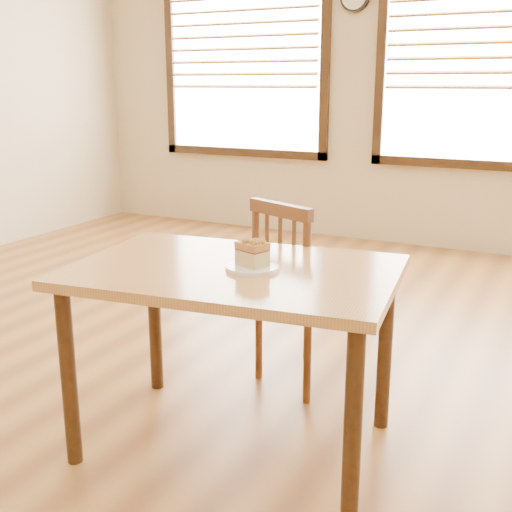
{
  "coord_description": "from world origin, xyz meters",
  "views": [
    {
      "loc": [
        1.14,
        -1.71,
        1.43
      ],
      "look_at": [
        0.07,
        0.37,
        0.8
      ],
      "focal_mm": 45.0,
      "sensor_mm": 36.0,
      "label": 1
    }
  ],
  "objects": [
    {
      "name": "plate",
      "position": [
        0.07,
        0.34,
        0.76
      ],
      "size": [
        0.2,
        0.2,
        0.02
      ],
      "color": "white",
      "rests_on": "cafe_table_main"
    },
    {
      "name": "cafe_chair_main",
      "position": [
        0.01,
        0.98,
        0.47
      ],
      "size": [
        0.54,
        0.54,
        0.92
      ],
      "rotation": [
        0.0,
        0.0,
        2.75
      ],
      "color": "#572918",
      "rests_on": "ground"
    },
    {
      "name": "ground",
      "position": [
        0.0,
        0.0,
        0.0
      ],
      "size": [
        8.0,
        8.0,
        0.0
      ],
      "primitive_type": "plane",
      "color": "#9A652D"
    },
    {
      "name": "cake_slice",
      "position": [
        0.07,
        0.34,
        0.82
      ],
      "size": [
        0.13,
        0.12,
        0.11
      ],
      "rotation": [
        0.0,
        0.0,
        -0.35
      ],
      "color": "#C8BB71",
      "rests_on": "plate"
    },
    {
      "name": "window_left",
      "position": [
        -1.9,
        3.97,
        1.81
      ],
      "size": [
        1.76,
        0.1,
        1.96
      ],
      "color": "white",
      "rests_on": "room_shell"
    },
    {
      "name": "cafe_table_main",
      "position": [
        -0.0,
        0.34,
        0.65
      ],
      "size": [
        1.31,
        0.96,
        0.75
      ],
      "rotation": [
        0.0,
        0.0,
        0.13
      ],
      "color": "tan",
      "rests_on": "ground"
    },
    {
      "name": "window_right",
      "position": [
        0.3,
        3.97,
        1.81
      ],
      "size": [
        1.76,
        0.1,
        1.96
      ],
      "color": "white",
      "rests_on": "room_shell"
    }
  ]
}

